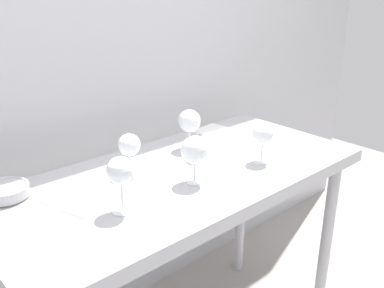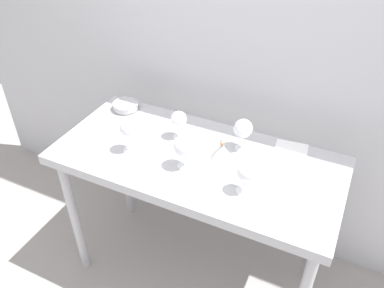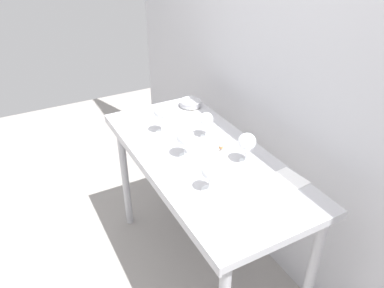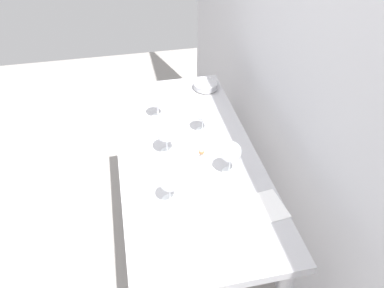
{
  "view_description": "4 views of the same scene",
  "coord_description": "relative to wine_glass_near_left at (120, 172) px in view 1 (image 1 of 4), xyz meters",
  "views": [
    {
      "loc": [
        -0.89,
        -1.07,
        1.54
      ],
      "look_at": [
        0.07,
        0.02,
        0.98
      ],
      "focal_mm": 39.1,
      "sensor_mm": 36.0,
      "label": 1
    },
    {
      "loc": [
        0.63,
        -1.37,
        2.09
      ],
      "look_at": [
        -0.02,
        -0.02,
        0.98
      ],
      "focal_mm": 36.94,
      "sensor_mm": 36.0,
      "label": 2
    },
    {
      "loc": [
        1.46,
        -0.85,
        1.98
      ],
      "look_at": [
        -0.06,
        -0.04,
        0.94
      ],
      "focal_mm": 34.86,
      "sensor_mm": 36.0,
      "label": 3
    },
    {
      "loc": [
        1.32,
        -0.26,
        2.06
      ],
      "look_at": [
        0.04,
        0.01,
        0.98
      ],
      "focal_mm": 34.67,
      "sensor_mm": 36.0,
      "label": 4
    }
  ],
  "objects": [
    {
      "name": "wine_glass_far_left",
      "position": [
        0.16,
        0.2,
        -0.02
      ],
      "size": [
        0.08,
        0.08,
        0.15
      ],
      "color": "white",
      "rests_on": "steel_counter"
    },
    {
      "name": "decanter_funnel",
      "position": [
        0.43,
        0.14,
        -0.09
      ],
      "size": [
        0.11,
        0.11,
        0.13
      ],
      "color": "silver",
      "rests_on": "steel_counter"
    },
    {
      "name": "wine_glass_near_right",
      "position": [
        0.6,
        -0.03,
        -0.02
      ],
      "size": [
        0.08,
        0.08,
        0.15
      ],
      "color": "white",
      "rests_on": "steel_counter"
    },
    {
      "name": "wine_glass_near_left",
      "position": [
        0.0,
        0.0,
        0.0
      ],
      "size": [
        0.08,
        0.08,
        0.18
      ],
      "color": "white",
      "rests_on": "steel_counter"
    },
    {
      "name": "wine_glass_far_right",
      "position": [
        0.49,
        0.25,
        -0.01
      ],
      "size": [
        0.09,
        0.09,
        0.17
      ],
      "color": "white",
      "rests_on": "steel_counter"
    },
    {
      "name": "back_wall",
      "position": [
        0.31,
        0.59,
        0.27
      ],
      "size": [
        3.8,
        0.04,
        2.6
      ],
      "primitive_type": "cube",
      "color": "#BCBCC1",
      "rests_on": "ground_plane"
    },
    {
      "name": "wine_glass_near_center",
      "position": [
        0.29,
        0.0,
        -0.01
      ],
      "size": [
        0.1,
        0.1,
        0.17
      ],
      "color": "white",
      "rests_on": "steel_counter"
    },
    {
      "name": "tasting_sheet_upper",
      "position": [
        -0.06,
        0.17,
        -0.13
      ],
      "size": [
        0.24,
        0.26,
        0.0
      ],
      "primitive_type": "cube",
      "rotation": [
        0.0,
        0.0,
        0.3
      ],
      "color": "white",
      "rests_on": "steel_counter"
    },
    {
      "name": "tasting_bowl",
      "position": [
        -0.24,
        0.32,
        -0.1
      ],
      "size": [
        0.15,
        0.15,
        0.04
      ],
      "color": "#DBCC66",
      "rests_on": "steel_counter"
    },
    {
      "name": "steel_counter",
      "position": [
        0.31,
        0.09,
        -0.23
      ],
      "size": [
        1.4,
        0.65,
        0.9
      ],
      "color": "#B6B6BB",
      "rests_on": "ground_plane"
    },
    {
      "name": "tasting_sheet_lower",
      "position": [
        0.72,
        0.28,
        -0.13
      ],
      "size": [
        0.19,
        0.29,
        0.0
      ],
      "primitive_type": "cube",
      "rotation": [
        0.0,
        0.0,
        0.12
      ],
      "color": "white",
      "rests_on": "steel_counter"
    }
  ]
}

